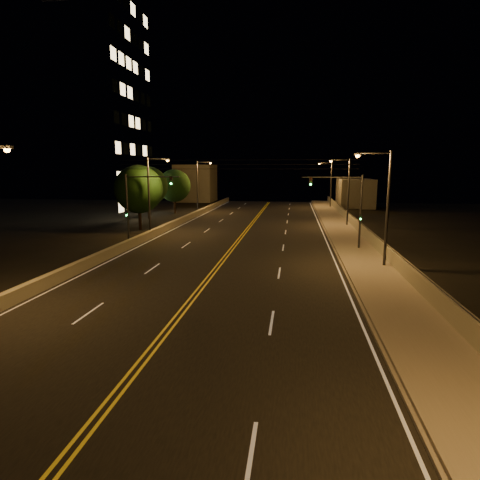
# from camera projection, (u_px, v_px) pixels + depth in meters

# --- Properties ---
(road) EXTENTS (18.00, 120.00, 0.02)m
(road) POSITION_uv_depth(u_px,v_px,m) (216.00, 269.00, 28.40)
(road) COLOR black
(road) RESTS_ON ground
(sidewalk) EXTENTS (3.60, 120.00, 0.30)m
(sidewalk) POSITION_uv_depth(u_px,v_px,m) (374.00, 272.00, 26.93)
(sidewalk) COLOR gray
(sidewalk) RESTS_ON ground
(curb) EXTENTS (0.14, 120.00, 0.15)m
(curb) POSITION_uv_depth(u_px,v_px,m) (345.00, 272.00, 27.20)
(curb) COLOR gray
(curb) RESTS_ON ground
(parapet_wall) EXTENTS (0.30, 120.00, 1.00)m
(parapet_wall) POSITION_uv_depth(u_px,v_px,m) (400.00, 264.00, 26.60)
(parapet_wall) COLOR gray
(parapet_wall) RESTS_ON sidewalk
(jersey_barrier) EXTENTS (0.45, 120.00, 0.79)m
(jersey_barrier) POSITION_uv_depth(u_px,v_px,m) (95.00, 260.00, 29.54)
(jersey_barrier) COLOR gray
(jersey_barrier) RESTS_ON ground
(distant_building_right) EXTENTS (6.00, 10.00, 5.14)m
(distant_building_right) POSITION_uv_depth(u_px,v_px,m) (355.00, 193.00, 74.53)
(distant_building_right) COLOR gray
(distant_building_right) RESTS_ON ground
(distant_building_left) EXTENTS (8.00, 8.00, 7.85)m
(distant_building_left) POSITION_uv_depth(u_px,v_px,m) (196.00, 183.00, 87.01)
(distant_building_left) COLOR gray
(distant_building_left) RESTS_ON ground
(parapet_rail) EXTENTS (0.06, 120.00, 0.06)m
(parapet_rail) POSITION_uv_depth(u_px,v_px,m) (400.00, 256.00, 26.51)
(parapet_rail) COLOR black
(parapet_rail) RESTS_ON parapet_wall
(lane_markings) EXTENTS (17.32, 116.00, 0.00)m
(lane_markings) POSITION_uv_depth(u_px,v_px,m) (216.00, 269.00, 28.32)
(lane_markings) COLOR silver
(lane_markings) RESTS_ON road
(streetlight_1) EXTENTS (2.55, 0.28, 8.22)m
(streetlight_1) POSITION_uv_depth(u_px,v_px,m) (384.00, 201.00, 27.57)
(streetlight_1) COLOR #2D2D33
(streetlight_1) RESTS_ON ground
(streetlight_2) EXTENTS (2.55, 0.28, 8.22)m
(streetlight_2) POSITION_uv_depth(u_px,v_px,m) (346.00, 187.00, 48.01)
(streetlight_2) COLOR #2D2D33
(streetlight_2) RESTS_ON ground
(streetlight_3) EXTENTS (2.55, 0.28, 8.22)m
(streetlight_3) POSITION_uv_depth(u_px,v_px,m) (329.00, 181.00, 71.46)
(streetlight_3) COLOR #2D2D33
(streetlight_3) RESTS_ON ground
(streetlight_5) EXTENTS (2.55, 0.28, 8.22)m
(streetlight_5) POSITION_uv_depth(u_px,v_px,m) (151.00, 190.00, 43.10)
(streetlight_5) COLOR #2D2D33
(streetlight_5) RESTS_ON ground
(streetlight_6) EXTENTS (2.55, 0.28, 8.22)m
(streetlight_6) POSITION_uv_depth(u_px,v_px,m) (199.00, 183.00, 64.48)
(streetlight_6) COLOR #2D2D33
(streetlight_6) RESTS_ON ground
(traffic_signal_right) EXTENTS (5.11, 0.31, 6.51)m
(traffic_signal_right) POSITION_uv_depth(u_px,v_px,m) (349.00, 204.00, 34.00)
(traffic_signal_right) COLOR #2D2D33
(traffic_signal_right) RESTS_ON ground
(traffic_signal_left) EXTENTS (5.11, 0.31, 6.51)m
(traffic_signal_left) POSITION_uv_depth(u_px,v_px,m) (137.00, 201.00, 36.52)
(traffic_signal_left) COLOR #2D2D33
(traffic_signal_left) RESTS_ON ground
(overhead_wires) EXTENTS (22.00, 0.03, 0.83)m
(overhead_wires) POSITION_uv_depth(u_px,v_px,m) (235.00, 164.00, 36.37)
(overhead_wires) COLOR black
(building_tower) EXTENTS (24.00, 15.00, 32.33)m
(building_tower) POSITION_uv_depth(u_px,v_px,m) (56.00, 110.00, 59.17)
(building_tower) COLOR gray
(building_tower) RESTS_ON ground
(tree_0) EXTENTS (5.51, 5.51, 7.47)m
(tree_0) POSITION_uv_depth(u_px,v_px,m) (139.00, 189.00, 45.83)
(tree_0) COLOR black
(tree_0) RESTS_ON ground
(tree_1) EXTENTS (5.43, 5.43, 7.36)m
(tree_1) POSITION_uv_depth(u_px,v_px,m) (148.00, 186.00, 56.14)
(tree_1) COLOR black
(tree_1) RESTS_ON ground
(tree_2) EXTENTS (5.12, 5.12, 6.94)m
(tree_2) POSITION_uv_depth(u_px,v_px,m) (174.00, 186.00, 63.28)
(tree_2) COLOR black
(tree_2) RESTS_ON ground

